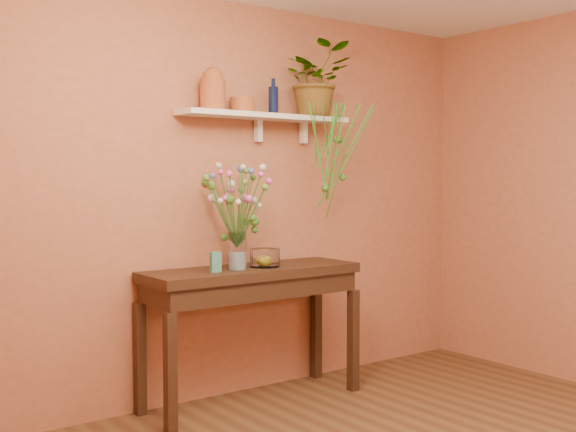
# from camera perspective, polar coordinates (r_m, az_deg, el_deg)

# --- Properties ---
(room) EXTENTS (4.04, 4.04, 2.70)m
(room) POSITION_cam_1_polar(r_m,az_deg,el_deg) (3.52, 15.21, 0.56)
(room) COLOR brown
(room) RESTS_ON ground
(sideboard) EXTENTS (1.49, 0.48, 0.91)m
(sideboard) POSITION_cam_1_polar(r_m,az_deg,el_deg) (4.76, -2.88, -5.69)
(sideboard) COLOR #321B12
(sideboard) RESTS_ON ground
(wall_shelf) EXTENTS (1.30, 0.24, 0.19)m
(wall_shelf) POSITION_cam_1_polar(r_m,az_deg,el_deg) (4.96, -1.69, 7.88)
(wall_shelf) COLOR white
(wall_shelf) RESTS_ON room
(terracotta_jug) EXTENTS (0.17, 0.17, 0.28)m
(terracotta_jug) POSITION_cam_1_polar(r_m,az_deg,el_deg) (4.72, -6.04, 10.01)
(terracotta_jug) COLOR #A3562D
(terracotta_jug) RESTS_ON wall_shelf
(terracotta_pot) EXTENTS (0.20, 0.20, 0.10)m
(terracotta_pot) POSITION_cam_1_polar(r_m,az_deg,el_deg) (4.88, -3.68, 8.83)
(terracotta_pot) COLOR #A3562D
(terracotta_pot) RESTS_ON wall_shelf
(blue_bottle) EXTENTS (0.08, 0.08, 0.25)m
(blue_bottle) POSITION_cam_1_polar(r_m,az_deg,el_deg) (5.02, -1.18, 9.25)
(blue_bottle) COLOR #0A1539
(blue_bottle) RESTS_ON wall_shelf
(spider_plant) EXTENTS (0.59, 0.56, 0.53)m
(spider_plant) POSITION_cam_1_polar(r_m,az_deg,el_deg) (5.21, 2.29, 10.80)
(spider_plant) COLOR #386F20
(spider_plant) RESTS_ON wall_shelf
(plant_fronds) EXTENTS (0.66, 0.38, 0.81)m
(plant_fronds) POSITION_cam_1_polar(r_m,az_deg,el_deg) (5.09, 3.82, 5.01)
(plant_fronds) COLOR #386F20
(plant_fronds) RESTS_ON wall_shelf
(glass_vase) EXTENTS (0.12, 0.12, 0.24)m
(glass_vase) POSITION_cam_1_polar(r_m,az_deg,el_deg) (4.62, -4.08, -3.01)
(glass_vase) COLOR white
(glass_vase) RESTS_ON sideboard
(bouquet) EXTENTS (0.41, 0.52, 0.55)m
(bouquet) POSITION_cam_1_polar(r_m,az_deg,el_deg) (4.63, -4.12, 1.53)
(bouquet) COLOR #386B28
(bouquet) RESTS_ON glass_vase
(glass_bowl) EXTENTS (0.20, 0.20, 0.12)m
(glass_bowl) POSITION_cam_1_polar(r_m,az_deg,el_deg) (4.76, -1.87, -3.42)
(glass_bowl) COLOR white
(glass_bowl) RESTS_ON sideboard
(lemon) EXTENTS (0.07, 0.07, 0.07)m
(lemon) POSITION_cam_1_polar(r_m,az_deg,el_deg) (4.76, -1.90, -3.57)
(lemon) COLOR yellow
(lemon) RESTS_ON glass_bowl
(carton) EXTENTS (0.07, 0.06, 0.13)m
(carton) POSITION_cam_1_polar(r_m,az_deg,el_deg) (4.51, -5.82, -3.69)
(carton) COLOR teal
(carton) RESTS_ON sideboard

